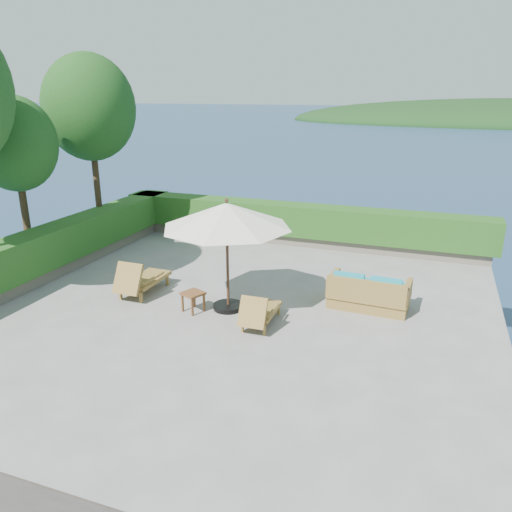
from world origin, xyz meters
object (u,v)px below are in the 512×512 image
(side_table, at_px, (193,296))
(wicker_loveseat, at_px, (368,294))
(lounge_right, at_px, (259,311))
(patio_umbrella, at_px, (227,216))
(lounge_left, at_px, (141,279))

(side_table, height_order, wicker_loveseat, wicker_loveseat)
(lounge_right, distance_m, wicker_loveseat, 2.74)
(lounge_right, height_order, wicker_loveseat, wicker_loveseat)
(patio_umbrella, height_order, lounge_left, patio_umbrella)
(patio_umbrella, relative_size, lounge_right, 2.24)
(patio_umbrella, xyz_separation_m, wicker_loveseat, (3.09, 1.16, -1.89))
(lounge_left, distance_m, lounge_right, 3.47)
(lounge_right, xyz_separation_m, side_table, (-1.69, 0.18, 0.05))
(patio_umbrella, distance_m, lounge_right, 2.22)
(lounge_left, bearing_deg, lounge_right, -10.43)
(wicker_loveseat, bearing_deg, lounge_right, -136.99)
(lounge_left, xyz_separation_m, lounge_right, (3.40, -0.67, -0.06))
(side_table, xyz_separation_m, wicker_loveseat, (3.79, 1.58, -0.04))
(side_table, bearing_deg, lounge_right, -6.11)
(patio_umbrella, height_order, side_table, patio_umbrella)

